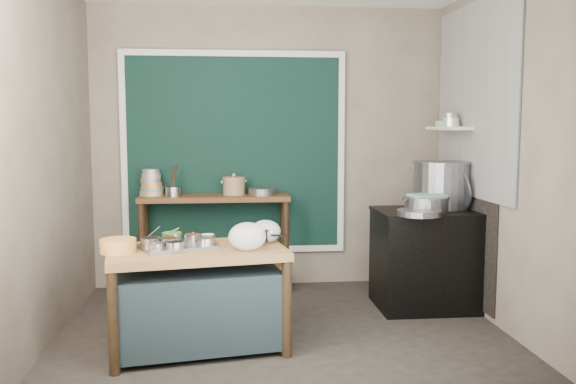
{
  "coord_description": "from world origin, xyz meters",
  "views": [
    {
      "loc": [
        -0.43,
        -4.64,
        1.63
      ],
      "look_at": [
        0.07,
        0.25,
        1.09
      ],
      "focal_mm": 38.0,
      "sensor_mm": 36.0,
      "label": 1
    }
  ],
  "objects": [
    {
      "name": "green_cloth",
      "position": [
        1.3,
        0.46,
        1.02
      ],
      "size": [
        0.32,
        0.27,
        0.02
      ],
      "primitive_type": "cube",
      "rotation": [
        0.0,
        0.0,
        0.22
      ],
      "color": "#6BAE85",
      "rests_on": "steamer"
    },
    {
      "name": "stock_pot",
      "position": [
        1.51,
        0.68,
        1.09
      ],
      "size": [
        0.67,
        0.67,
        0.42
      ],
      "primitive_type": null,
      "rotation": [
        0.0,
        0.0,
        -0.28
      ],
      "color": "gray",
      "rests_on": "stove_top"
    },
    {
      "name": "shallow_pan",
      "position": [
        1.16,
        0.23,
        0.9
      ],
      "size": [
        0.42,
        0.42,
        0.05
      ],
      "primitive_type": "cylinder",
      "rotation": [
        0.0,
        0.0,
        -0.15
      ],
      "color": "gray",
      "rests_on": "stove_top"
    },
    {
      "name": "condiment_tray",
      "position": [
        -0.79,
        -0.26,
        0.76
      ],
      "size": [
        0.61,
        0.53,
        0.02
      ],
      "primitive_type": "cube",
      "rotation": [
        0.0,
        0.0,
        0.4
      ],
      "color": "gray",
      "rests_on": "prep_table"
    },
    {
      "name": "back_wall",
      "position": [
        0.0,
        1.51,
        1.4
      ],
      "size": [
        3.5,
        0.02,
        2.8
      ],
      "primitive_type": "cube",
      "color": "gray",
      "rests_on": "floor"
    },
    {
      "name": "shelf_bowl_green",
      "position": [
        1.63,
        1.0,
        1.64
      ],
      "size": [
        0.17,
        0.17,
        0.05
      ],
      "primitive_type": "cylinder",
      "rotation": [
        0.0,
        0.0,
        0.12
      ],
      "color": "gray",
      "rests_on": "wall_shelf"
    },
    {
      "name": "bowl_stack",
      "position": [
        -1.16,
        1.32,
        1.06
      ],
      "size": [
        0.23,
        0.23,
        0.26
      ],
      "color": "tan",
      "rests_on": "back_counter"
    },
    {
      "name": "plastic_bag_a",
      "position": [
        -0.29,
        -0.42,
        0.85
      ],
      "size": [
        0.27,
        0.23,
        0.2
      ],
      "primitive_type": "ellipsoid",
      "rotation": [
        0.0,
        0.0,
        0.01
      ],
      "color": "white",
      "rests_on": "prep_table"
    },
    {
      "name": "right_wall",
      "position": [
        1.76,
        0.0,
        1.4
      ],
      "size": [
        0.02,
        3.0,
        2.8
      ],
      "primitive_type": "cube",
      "color": "gray",
      "rests_on": "floor"
    },
    {
      "name": "shelf_bowl_stack",
      "position": [
        1.63,
        0.81,
        1.67
      ],
      "size": [
        0.15,
        0.15,
        0.12
      ],
      "color": "silver",
      "rests_on": "wall_shelf"
    },
    {
      "name": "wall_shelf",
      "position": [
        1.63,
        0.85,
        1.6
      ],
      "size": [
        0.22,
        0.7,
        0.03
      ],
      "primitive_type": "cube",
      "color": "beige",
      "rests_on": "right_wall"
    },
    {
      "name": "saucepan",
      "position": [
        -0.23,
        -0.2,
        0.81
      ],
      "size": [
        0.26,
        0.26,
        0.12
      ],
      "primitive_type": null,
      "rotation": [
        0.0,
        0.0,
        -0.24
      ],
      "color": "gray",
      "rests_on": "prep_table"
    },
    {
      "name": "tile_panel",
      "position": [
        1.74,
        0.55,
        1.85
      ],
      "size": [
        0.02,
        1.7,
        1.7
      ],
      "primitive_type": "cube",
      "color": "#B2B2AA",
      "rests_on": "right_wall"
    },
    {
      "name": "steamer",
      "position": [
        1.3,
        0.46,
        0.95
      ],
      "size": [
        0.45,
        0.45,
        0.13
      ],
      "primitive_type": null,
      "rotation": [
        0.0,
        0.0,
        0.13
      ],
      "color": "gray",
      "rests_on": "stove_top"
    },
    {
      "name": "plastic_bag_b",
      "position": [
        -0.14,
        -0.14,
        0.84
      ],
      "size": [
        0.27,
        0.25,
        0.17
      ],
      "primitive_type": "ellipsoid",
      "rotation": [
        0.0,
        0.0,
        -0.25
      ],
      "color": "white",
      "rests_on": "prep_table"
    },
    {
      "name": "wide_bowl",
      "position": [
        -0.09,
        1.25,
        0.98
      ],
      "size": [
        0.31,
        0.31,
        0.07
      ],
      "primitive_type": "cylinder",
      "rotation": [
        0.0,
        0.0,
        -0.16
      ],
      "color": "gray",
      "rests_on": "back_counter"
    },
    {
      "name": "pot_lid",
      "position": [
        1.65,
        0.59,
        1.07
      ],
      "size": [
        0.12,
        0.39,
        0.38
      ],
      "primitive_type": "cylinder",
      "rotation": [
        0.0,
        1.36,
        0.07
      ],
      "color": "gray",
      "rests_on": "stove_top"
    },
    {
      "name": "stove_top",
      "position": [
        1.35,
        0.55,
        0.86
      ],
      "size": [
        0.92,
        0.69,
        0.03
      ],
      "primitive_type": "cube",
      "color": "black",
      "rests_on": "stove_block"
    },
    {
      "name": "yellow_basin",
      "position": [
        -1.18,
        -0.39,
        0.8
      ],
      "size": [
        0.27,
        0.27,
        0.1
      ],
      "primitive_type": "cylinder",
      "rotation": [
        0.0,
        0.0,
        -0.09
      ],
      "color": "gold",
      "rests_on": "prep_table"
    },
    {
      "name": "left_wall",
      "position": [
        -1.76,
        0.0,
        1.4
      ],
      "size": [
        0.02,
        3.0,
        2.8
      ],
      "primitive_type": "cube",
      "color": "gray",
      "rests_on": "floor"
    },
    {
      "name": "back_counter",
      "position": [
        -0.55,
        1.28,
        0.47
      ],
      "size": [
        1.45,
        0.4,
        0.95
      ],
      "primitive_type": "cube",
      "color": "#593419",
      "rests_on": "floor"
    },
    {
      "name": "prep_table",
      "position": [
        -0.65,
        -0.3,
        0.38
      ],
      "size": [
        1.35,
        0.92,
        0.75
      ],
      "primitive_type": "cube",
      "rotation": [
        0.0,
        0.0,
        0.17
      ],
      "color": "brown",
      "rests_on": "floor"
    },
    {
      "name": "condiment_bowls",
      "position": [
        -0.8,
        -0.26,
        0.8
      ],
      "size": [
        0.53,
        0.44,
        0.06
      ],
      "color": "silver",
      "rests_on": "condiment_tray"
    },
    {
      "name": "ceramic_crock",
      "position": [
        -0.36,
        1.31,
        1.03
      ],
      "size": [
        0.3,
        0.3,
        0.16
      ],
      "primitive_type": null,
      "rotation": [
        0.0,
        0.0,
        0.43
      ],
      "color": "#977552",
      "rests_on": "back_counter"
    },
    {
      "name": "curtain_frame",
      "position": [
        -0.35,
        1.46,
        1.35
      ],
      "size": [
        2.22,
        0.03,
        2.02
      ],
      "primitive_type": null,
      "color": "beige",
      "rests_on": "back_wall"
    },
    {
      "name": "utensil_cup",
      "position": [
        -0.94,
        1.23,
        1.0
      ],
      "size": [
        0.19,
        0.19,
        0.09
      ],
      "primitive_type": "cylinder",
      "rotation": [
        0.0,
        0.0,
        -0.24
      ],
      "color": "gray",
      "rests_on": "back_counter"
    },
    {
      "name": "soot_patch",
      "position": [
        1.74,
        0.65,
        0.7
      ],
      "size": [
        0.01,
        1.3,
        1.3
      ],
      "primitive_type": "cube",
      "color": "black",
      "rests_on": "right_wall"
    },
    {
      "name": "floor",
      "position": [
        0.0,
        0.0,
        -0.01
      ],
      "size": [
        3.5,
        3.0,
        0.02
      ],
      "primitive_type": "cube",
      "color": "#2E2923",
      "rests_on": "ground"
    },
    {
      "name": "curtain_panel",
      "position": [
        -0.35,
        1.47,
        1.35
      ],
      "size": [
        2.1,
        0.02,
        1.9
      ],
      "primitive_type": "cube",
      "color": "black",
      "rests_on": "back_wall"
    },
    {
      "name": "stove_block",
      "position": [
        1.35,
        0.55,
        0.42
      ],
      "size": [
        0.9,
        0.68,
        0.85
      ],
      "primitive_type": "cube",
      "color": "black",
      "rests_on": "floor"
    }
  ]
}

